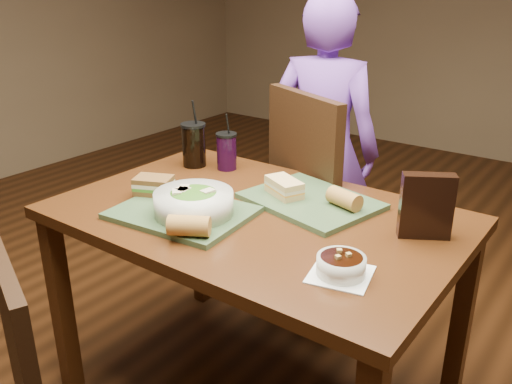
% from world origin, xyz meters
% --- Properties ---
extents(dining_table, '(1.30, 0.85, 0.75)m').
position_xyz_m(dining_table, '(0.00, 0.00, 0.66)').
color(dining_table, '#40200C').
rests_on(dining_table, ground).
extents(chair_far, '(0.61, 0.63, 1.06)m').
position_xyz_m(chair_far, '(-0.10, 0.55, 0.59)').
color(chair_far, black).
rests_on(chair_far, ground).
extents(diner, '(0.58, 0.44, 1.43)m').
position_xyz_m(diner, '(-0.22, 0.82, 0.71)').
color(diner, '#703BA4').
rests_on(diner, ground).
extents(tray_near, '(0.45, 0.36, 0.02)m').
position_xyz_m(tray_near, '(-0.17, -0.16, 0.76)').
color(tray_near, '#374E2F').
rests_on(tray_near, dining_table).
extents(tray_far, '(0.48, 0.40, 0.02)m').
position_xyz_m(tray_far, '(0.11, 0.17, 0.76)').
color(tray_far, '#374E2F').
rests_on(tray_far, dining_table).
extents(salad_bowl, '(0.25, 0.25, 0.08)m').
position_xyz_m(salad_bowl, '(-0.12, -0.16, 0.81)').
color(salad_bowl, silver).
rests_on(salad_bowl, tray_near).
extents(soup_bowl, '(0.18, 0.18, 0.06)m').
position_xyz_m(soup_bowl, '(0.41, -0.20, 0.78)').
color(soup_bowl, white).
rests_on(soup_bowl, dining_table).
extents(sandwich_near, '(0.15, 0.13, 0.06)m').
position_xyz_m(sandwich_near, '(-0.35, -0.11, 0.80)').
color(sandwich_near, '#593819').
rests_on(sandwich_near, tray_near).
extents(sandwich_far, '(0.16, 0.13, 0.06)m').
position_xyz_m(sandwich_far, '(0.01, 0.14, 0.80)').
color(sandwich_far, tan).
rests_on(sandwich_far, tray_far).
extents(baguette_near, '(0.14, 0.11, 0.06)m').
position_xyz_m(baguette_near, '(-0.03, -0.28, 0.80)').
color(baguette_near, '#AD7533').
rests_on(baguette_near, tray_near).
extents(baguette_far, '(0.13, 0.09, 0.06)m').
position_xyz_m(baguette_far, '(0.23, 0.17, 0.80)').
color(baguette_far, '#AD7533').
rests_on(baguette_far, tray_far).
extents(cup_cola, '(0.10, 0.10, 0.27)m').
position_xyz_m(cup_cola, '(-0.48, 0.23, 0.84)').
color(cup_cola, black).
rests_on(cup_cola, dining_table).
extents(cup_berry, '(0.08, 0.08, 0.23)m').
position_xyz_m(cup_berry, '(-0.35, 0.28, 0.82)').
color(cup_berry, black).
rests_on(cup_berry, dining_table).
extents(chip_bag, '(0.15, 0.12, 0.20)m').
position_xyz_m(chip_bag, '(0.50, 0.15, 0.85)').
color(chip_bag, black).
rests_on(chip_bag, dining_table).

